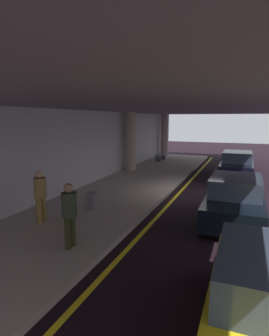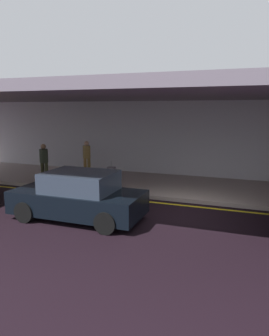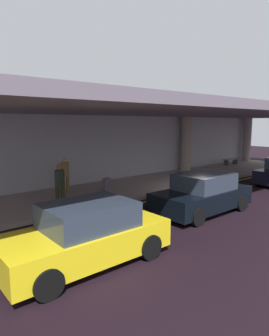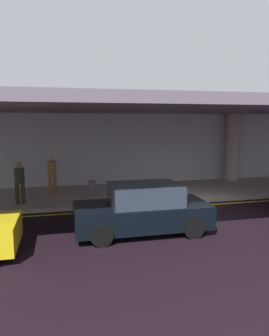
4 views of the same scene
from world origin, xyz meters
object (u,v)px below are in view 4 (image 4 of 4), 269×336
support_column_far_left (232,147)px  car_black_no2 (142,210)px  suitcase_upright_primary (92,188)px  person_waiting_for_ride (52,172)px  traveler_with_luggage (20,180)px

support_column_far_left → car_black_no2: (-6.79, -6.55, -1.26)m
support_column_far_left → suitcase_upright_primary: 8.19m
person_waiting_for_ride → traveler_with_luggage: bearing=30.5°
car_black_no2 → person_waiting_for_ride: size_ratio=2.44×
car_black_no2 → traveler_with_luggage: (-4.00, 3.78, 0.40)m
support_column_far_left → car_black_no2: bearing=-136.0°
traveler_with_luggage → car_black_no2: bearing=31.5°
suitcase_upright_primary → car_black_no2: bearing=-74.2°
person_waiting_for_ride → suitcase_upright_primary: size_ratio=1.87×
car_black_no2 → suitcase_upright_primary: 4.94m
person_waiting_for_ride → support_column_far_left: bearing=158.0°
person_waiting_for_ride → suitcase_upright_primary: bearing=126.6°
traveler_with_luggage → person_waiting_for_ride: bearing=132.6°
support_column_far_left → traveler_with_luggage: size_ratio=2.17×
traveler_with_luggage → suitcase_upright_primary: traveler_with_luggage is taller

